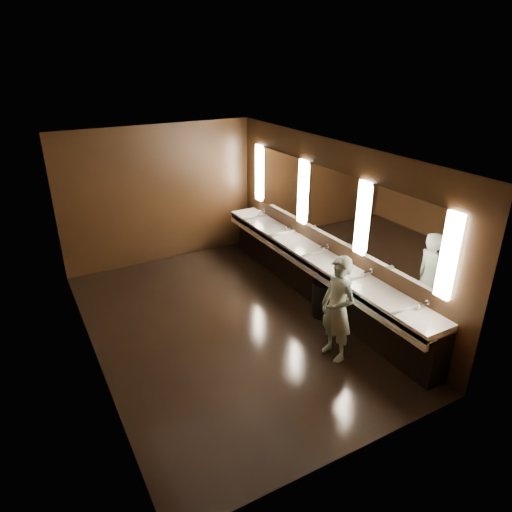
{
  "coord_description": "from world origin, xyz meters",
  "views": [
    {
      "loc": [
        -2.6,
        -5.74,
        4.08
      ],
      "look_at": [
        0.57,
        0.0,
        1.11
      ],
      "focal_mm": 32.0,
      "sensor_mm": 36.0,
      "label": 1
    }
  ],
  "objects": [
    {
      "name": "wall_back",
      "position": [
        0.0,
        3.0,
        1.4
      ],
      "size": [
        4.0,
        0.02,
        2.8
      ],
      "primitive_type": "cube",
      "color": "black",
      "rests_on": "floor"
    },
    {
      "name": "mirror_band",
      "position": [
        1.98,
        -0.0,
        1.75
      ],
      "size": [
        0.06,
        5.03,
        1.15
      ],
      "color": "#FFE9CA",
      "rests_on": "wall_right"
    },
    {
      "name": "floor",
      "position": [
        0.0,
        0.0,
        0.0
      ],
      "size": [
        6.0,
        6.0,
        0.0
      ],
      "primitive_type": "plane",
      "color": "black",
      "rests_on": "ground"
    },
    {
      "name": "wall_left",
      "position": [
        -2.0,
        0.0,
        1.4
      ],
      "size": [
        0.02,
        6.0,
        2.8
      ],
      "primitive_type": "cube",
      "color": "black",
      "rests_on": "floor"
    },
    {
      "name": "person",
      "position": [
        1.05,
        -1.48,
        0.78
      ],
      "size": [
        0.41,
        0.6,
        1.57
      ],
      "primitive_type": "imported",
      "rotation": [
        0.0,
        0.0,
        -1.5
      ],
      "color": "#8DC4D3",
      "rests_on": "floor"
    },
    {
      "name": "ceiling",
      "position": [
        0.0,
        0.0,
        2.8
      ],
      "size": [
        4.0,
        6.0,
        0.02
      ],
      "primitive_type": "cube",
      "color": "#2D2D2B",
      "rests_on": "wall_back"
    },
    {
      "name": "sink_counter",
      "position": [
        1.79,
        0.0,
        0.5
      ],
      "size": [
        0.55,
        5.4,
        1.01
      ],
      "color": "black",
      "rests_on": "floor"
    },
    {
      "name": "trash_bin",
      "position": [
        1.58,
        -0.5,
        0.3
      ],
      "size": [
        0.44,
        0.44,
        0.61
      ],
      "primitive_type": "cylinder",
      "rotation": [
        0.0,
        0.0,
        0.14
      ],
      "color": "black",
      "rests_on": "floor"
    },
    {
      "name": "wall_front",
      "position": [
        0.0,
        -3.0,
        1.4
      ],
      "size": [
        4.0,
        0.02,
        2.8
      ],
      "primitive_type": "cube",
      "color": "black",
      "rests_on": "floor"
    },
    {
      "name": "wall_right",
      "position": [
        2.0,
        0.0,
        1.4
      ],
      "size": [
        0.02,
        6.0,
        2.8
      ],
      "primitive_type": "cube",
      "color": "black",
      "rests_on": "floor"
    }
  ]
}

